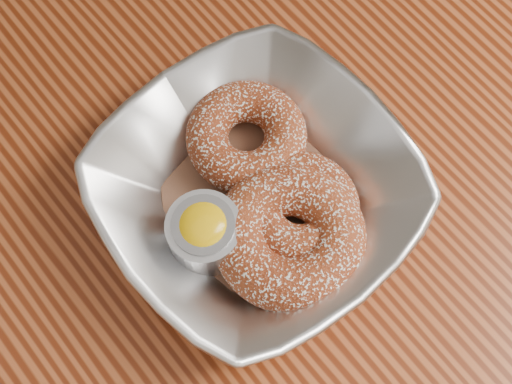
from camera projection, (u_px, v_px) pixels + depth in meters
ground_plane at (257, 361)px, 1.26m from camera, size 4.00×4.00×0.00m
table at (258, 266)px, 0.65m from camera, size 1.20×0.80×0.75m
serving_bowl at (256, 193)px, 0.54m from camera, size 0.23×0.23×0.06m
parchment at (256, 201)px, 0.56m from camera, size 0.20×0.20×0.00m
donut_back at (246, 137)px, 0.56m from camera, size 0.11×0.11×0.03m
donut_front at (289, 237)px, 0.52m from camera, size 0.16×0.16×0.04m
donut_extra at (299, 208)px, 0.54m from camera, size 0.11×0.11×0.03m
ramekin at (205, 232)px, 0.52m from camera, size 0.06×0.06×0.05m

